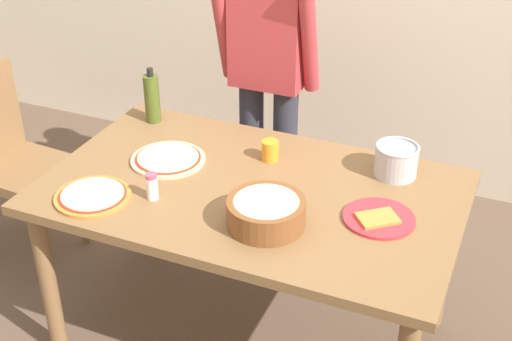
# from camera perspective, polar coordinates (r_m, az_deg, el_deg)

# --- Properties ---
(ground) EXTENTS (8.00, 8.00, 0.00)m
(ground) POSITION_cam_1_polar(r_m,az_deg,el_deg) (3.17, -0.36, -13.17)
(ground) COLOR brown
(dining_table) EXTENTS (1.60, 0.96, 0.76)m
(dining_table) POSITION_cam_1_polar(r_m,az_deg,el_deg) (2.75, -0.41, -3.02)
(dining_table) COLOR brown
(dining_table) RESTS_ON ground
(person_cook) EXTENTS (0.49, 0.25, 1.62)m
(person_cook) POSITION_cam_1_polar(r_m,az_deg,el_deg) (3.32, 1.03, 8.46)
(person_cook) COLOR #2D2D38
(person_cook) RESTS_ON ground
(chair_wooden_left) EXTENTS (0.43, 0.43, 0.95)m
(chair_wooden_left) POSITION_cam_1_polar(r_m,az_deg,el_deg) (3.57, -19.32, 1.18)
(chair_wooden_left) COLOR brown
(chair_wooden_left) RESTS_ON ground
(pizza_raw_on_board) EXTENTS (0.31, 0.31, 0.02)m
(pizza_raw_on_board) POSITION_cam_1_polar(r_m,az_deg,el_deg) (2.89, -7.16, 0.94)
(pizza_raw_on_board) COLOR beige
(pizza_raw_on_board) RESTS_ON dining_table
(pizza_cooked_on_tray) EXTENTS (0.29, 0.29, 0.02)m
(pizza_cooked_on_tray) POSITION_cam_1_polar(r_m,az_deg,el_deg) (2.70, -13.14, -2.01)
(pizza_cooked_on_tray) COLOR #C67A33
(pizza_cooked_on_tray) RESTS_ON dining_table
(plate_with_slice) EXTENTS (0.26, 0.26, 0.02)m
(plate_with_slice) POSITION_cam_1_polar(r_m,az_deg,el_deg) (2.55, 9.95, -3.84)
(plate_with_slice) COLOR red
(plate_with_slice) RESTS_ON dining_table
(popcorn_bowl) EXTENTS (0.28, 0.28, 0.11)m
(popcorn_bowl) POSITION_cam_1_polar(r_m,az_deg,el_deg) (2.46, 0.83, -3.25)
(popcorn_bowl) COLOR brown
(popcorn_bowl) RESTS_ON dining_table
(olive_oil_bottle) EXTENTS (0.07, 0.07, 0.26)m
(olive_oil_bottle) POSITION_cam_1_polar(r_m,az_deg,el_deg) (3.19, -8.45, 5.85)
(olive_oil_bottle) COLOR #47561E
(olive_oil_bottle) RESTS_ON dining_table
(steel_pot) EXTENTS (0.17, 0.17, 0.13)m
(steel_pot) POSITION_cam_1_polar(r_m,az_deg,el_deg) (2.80, 11.33, 0.84)
(steel_pot) COLOR #B7B7BC
(steel_pot) RESTS_ON dining_table
(cup_orange) EXTENTS (0.07, 0.07, 0.08)m
(cup_orange) POSITION_cam_1_polar(r_m,az_deg,el_deg) (2.87, 1.16, 1.64)
(cup_orange) COLOR orange
(cup_orange) RESTS_ON dining_table
(salt_shaker) EXTENTS (0.04, 0.04, 0.11)m
(salt_shaker) POSITION_cam_1_polar(r_m,az_deg,el_deg) (2.63, -8.46, -1.28)
(salt_shaker) COLOR white
(salt_shaker) RESTS_ON dining_table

